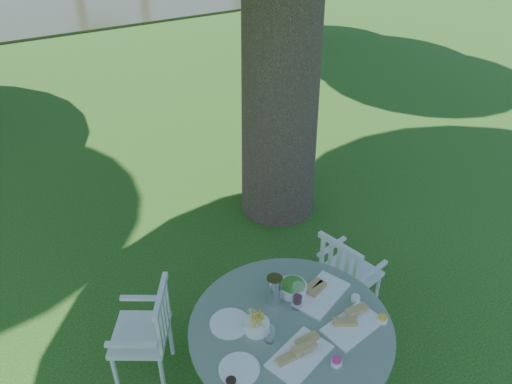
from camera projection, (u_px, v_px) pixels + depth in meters
ground at (267, 278)px, 4.68m from camera, size 140.00×140.00×0.00m
table at (290, 345)px, 3.22m from camera, size 1.29×1.29×0.83m
chair_ne at (344, 272)px, 4.03m from camera, size 0.48×0.50×0.83m
chair_nw at (151, 329)px, 3.53m from camera, size 0.56×0.57×0.84m
tableware at (288, 312)px, 3.17m from camera, size 1.11×0.74×0.21m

